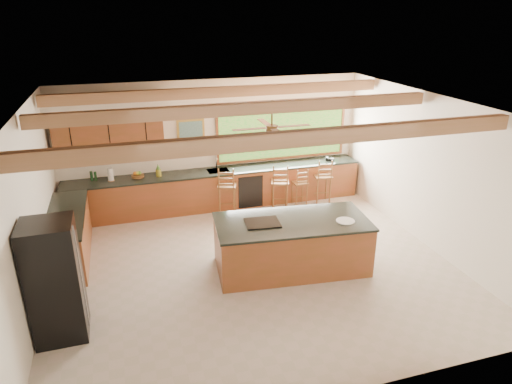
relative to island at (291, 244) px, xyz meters
name	(u,v)px	position (x,y,z in m)	size (l,w,h in m)	color
ground	(253,266)	(-0.65, 0.24, -0.48)	(7.20, 7.20, 0.00)	beige
room_shell	(234,143)	(-0.82, 0.89, 1.73)	(7.27, 6.54, 3.02)	silver
counter_run	(187,198)	(-1.47, 2.76, -0.02)	(7.12, 3.10, 1.22)	brown
island	(291,244)	(0.00, 0.00, 0.00)	(2.86, 1.56, 0.98)	brown
refrigerator	(55,281)	(-3.87, -0.78, 0.42)	(0.72, 0.69, 1.81)	black
bar_stool_a	(228,187)	(-0.55, 2.63, 0.21)	(0.54, 0.54, 1.17)	brown
bar_stool_b	(281,183)	(0.70, 2.53, 0.19)	(0.51, 0.51, 1.14)	brown
bar_stool_c	(301,184)	(1.25, 2.64, 0.08)	(0.35, 0.35, 0.95)	brown
bar_stool_d	(324,177)	(1.84, 2.63, 0.19)	(0.46, 0.46, 1.13)	brown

